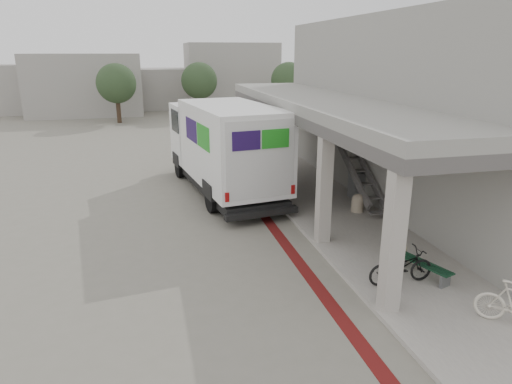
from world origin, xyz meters
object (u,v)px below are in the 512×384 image
object	(u,v)px
fedex_truck	(223,145)
bench	(423,266)
utility_cabinet	(357,185)
bicycle_black	(401,266)

from	to	relation	value
fedex_truck	bench	world-z (taller)	fedex_truck
fedex_truck	bench	size ratio (longest dim) A/B	5.42
bench	utility_cabinet	distance (m)	6.62
utility_cabinet	bicycle_black	size ratio (longest dim) A/B	0.61
fedex_truck	utility_cabinet	distance (m)	5.64
utility_cabinet	bench	bearing A→B (deg)	-103.58
fedex_truck	bicycle_black	distance (m)	9.71
bicycle_black	fedex_truck	bearing A→B (deg)	16.48
fedex_truck	bicycle_black	world-z (taller)	fedex_truck
bench	utility_cabinet	world-z (taller)	utility_cabinet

